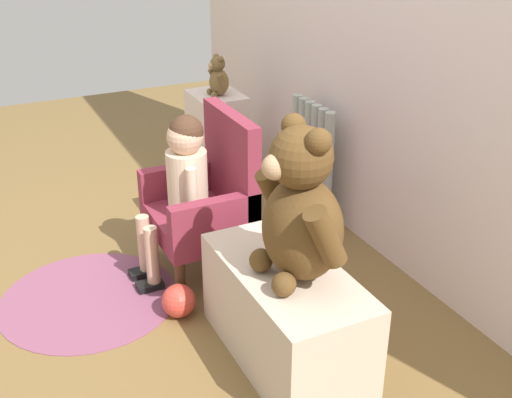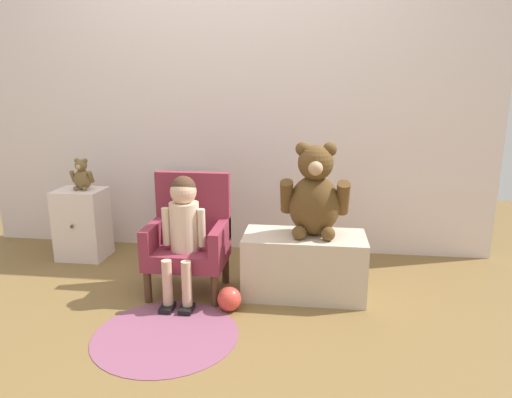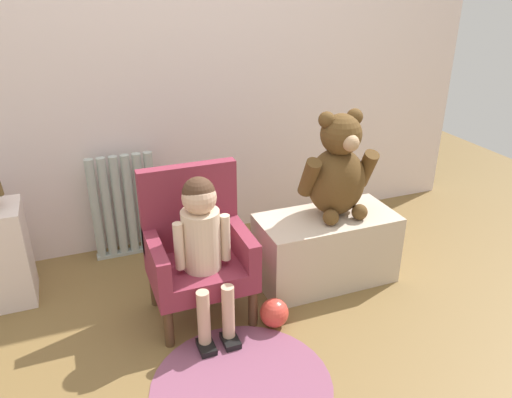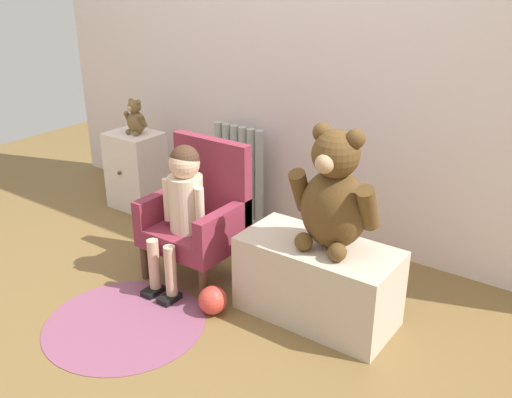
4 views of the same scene
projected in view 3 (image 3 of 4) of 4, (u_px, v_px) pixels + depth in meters
name	position (u px, v px, depth m)	size (l,w,h in m)	color
ground_plane	(252.00, 358.00, 2.13)	(6.00, 6.00, 0.00)	brown
back_wall	(171.00, 34.00, 2.64)	(3.80, 0.05, 2.40)	silver
radiator	(125.00, 207.00, 2.80)	(0.37, 0.05, 0.60)	#A3B0A9
child_armchair	(197.00, 248.00, 2.31)	(0.46, 0.38, 0.71)	maroon
child_figure	(202.00, 234.00, 2.16)	(0.25, 0.35, 0.72)	beige
low_bench	(326.00, 248.00, 2.61)	(0.71, 0.35, 0.37)	beige
large_teddy_bear	(338.00, 170.00, 2.46)	(0.39, 0.28, 0.54)	brown
floor_rug	(242.00, 385.00, 1.99)	(0.73, 0.73, 0.01)	#854863
toy_ball	(274.00, 313.00, 2.30)	(0.13, 0.13, 0.13)	#D23F33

